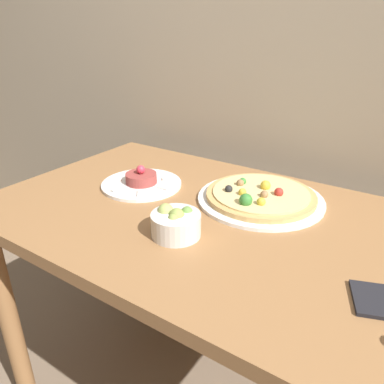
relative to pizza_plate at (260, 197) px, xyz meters
The scene contains 5 objects.
back_wall 0.61m from the pizza_plate, 102.54° to the left, with size 8.00×0.05×2.60m.
dining_table 0.21m from the pizza_plate, 117.80° to the right, with size 1.25×0.75×0.80m.
pizza_plate is the anchor object (origin of this frame).
tartare_plate 0.37m from the pizza_plate, 163.67° to the right, with size 0.25×0.25×0.07m.
small_bowl 0.30m from the pizza_plate, 107.83° to the right, with size 0.12×0.12×0.07m.
Camera 1 is at (0.45, -0.39, 1.27)m, focal length 35.00 mm.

